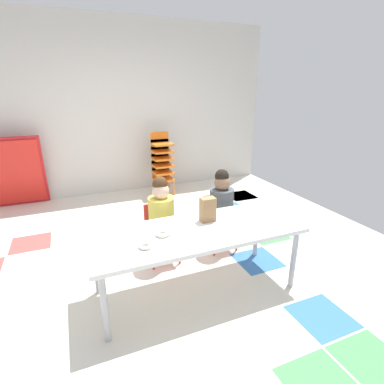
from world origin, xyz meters
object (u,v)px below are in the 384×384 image
seated_child_near_camera (161,212)px  seated_child_middle_seat (221,202)px  paper_bag_brown (208,209)px  donut_powdered_on_plate (146,245)px  folded_activity_table (12,173)px  donut_powdered_loose (162,233)px  kid_chair_orange_stack (162,160)px  craft_table (197,235)px  paper_plate_center_table (175,231)px  paper_plate_near_edge (146,248)px

seated_child_near_camera → seated_child_middle_seat: size_ratio=1.00×
paper_bag_brown → donut_powdered_on_plate: 0.70m
seated_child_near_camera → paper_bag_brown: (0.30, -0.45, 0.15)m
seated_child_near_camera → seated_child_middle_seat: 0.68m
seated_child_near_camera → folded_activity_table: (-1.60, 2.30, -0.02)m
folded_activity_table → paper_bag_brown: 3.35m
donut_powdered_on_plate → donut_powdered_loose: bearing=40.0°
seated_child_near_camera → kid_chair_orange_stack: (0.65, 2.05, 0.02)m
craft_table → paper_bag_brown: paper_bag_brown is taller
craft_table → paper_plate_center_table: (-0.18, 0.04, 0.05)m
donut_powdered_on_plate → kid_chair_orange_stack: bearing=70.3°
craft_table → kid_chair_orange_stack: 2.68m
paper_plate_near_edge → kid_chair_orange_stack: bearing=70.3°
paper_bag_brown → paper_plate_near_edge: paper_bag_brown is taller
craft_table → paper_plate_near_edge: size_ratio=10.08×
folded_activity_table → paper_plate_near_edge: size_ratio=6.04×
kid_chair_orange_stack → paper_bag_brown: kid_chair_orange_stack is taller
paper_plate_center_table → donut_powdered_on_plate: 0.35m
craft_table → paper_plate_center_table: 0.19m
donut_powdered_loose → kid_chair_orange_stack: bearing=72.8°
paper_bag_brown → craft_table: bearing=-141.8°
paper_plate_near_edge → paper_plate_center_table: 0.35m
paper_plate_near_edge → paper_plate_center_table: bearing=30.3°
kid_chair_orange_stack → paper_plate_near_edge: 2.94m
folded_activity_table → paper_plate_center_table: folded_activity_table is taller
folded_activity_table → donut_powdered_loose: size_ratio=8.78×
paper_plate_center_table → donut_powdered_loose: (-0.12, -0.02, 0.01)m
folded_activity_table → donut_powdered_on_plate: folded_activity_table is taller
craft_table → seated_child_near_camera: bearing=103.2°
folded_activity_table → paper_plate_center_table: (1.56, -2.84, 0.06)m
paper_plate_center_table → kid_chair_orange_stack: bearing=75.1°
kid_chair_orange_stack → paper_plate_near_edge: (-0.99, -2.76, 0.02)m
kid_chair_orange_stack → craft_table: bearing=-101.0°
paper_plate_center_table → paper_plate_near_edge: bearing=-149.7°
craft_table → donut_powdered_loose: donut_powdered_loose is taller
donut_powdered_loose → paper_plate_center_table: bearing=11.5°
craft_table → paper_bag_brown: size_ratio=8.24×
seated_child_near_camera → paper_plate_center_table: seated_child_near_camera is taller
seated_child_middle_seat → paper_plate_center_table: size_ratio=5.10×
paper_bag_brown → paper_plate_near_edge: size_ratio=1.22×
paper_bag_brown → paper_plate_near_edge: 0.70m
craft_table → donut_powdered_loose: bearing=176.8°
paper_bag_brown → kid_chair_orange_stack: bearing=82.0°
folded_activity_table → donut_powdered_on_plate: bearing=-67.4°
paper_bag_brown → donut_powdered_on_plate: bearing=-157.7°
seated_child_middle_seat → folded_activity_table: bearing=134.7°
seated_child_near_camera → folded_activity_table: size_ratio=0.84×
kid_chair_orange_stack → paper_plate_near_edge: bearing=-109.7°
donut_powdered_loose → craft_table: bearing=-3.2°
seated_child_near_camera → paper_bag_brown: seated_child_near_camera is taller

